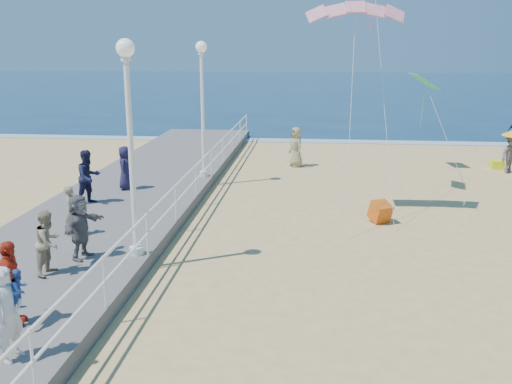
# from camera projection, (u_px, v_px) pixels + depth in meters

# --- Properties ---
(ground) EXTENTS (160.00, 160.00, 0.00)m
(ground) POSITION_uv_depth(u_px,v_px,m) (348.00, 277.00, 14.08)
(ground) COLOR #DCB773
(ground) RESTS_ON ground
(ocean) EXTENTS (160.00, 90.00, 0.05)m
(ocean) POSITION_uv_depth(u_px,v_px,m) (323.00, 88.00, 76.67)
(ocean) COLOR #0C2A4B
(ocean) RESTS_ON ground
(surf_line) EXTENTS (160.00, 1.20, 0.04)m
(surf_line) POSITION_uv_depth(u_px,v_px,m) (330.00, 141.00, 33.81)
(surf_line) COLOR white
(surf_line) RESTS_ON ground
(boardwalk) EXTENTS (5.00, 44.00, 0.40)m
(boardwalk) POSITION_uv_depth(u_px,v_px,m) (57.00, 258.00, 14.78)
(boardwalk) COLOR slate
(boardwalk) RESTS_ON ground
(railing) EXTENTS (0.05, 42.00, 0.55)m
(railing) POSITION_uv_depth(u_px,v_px,m) (147.00, 223.00, 14.27)
(railing) COLOR white
(railing) RESTS_ON boardwalk
(lamp_post_mid) EXTENTS (0.44, 0.44, 5.32)m
(lamp_post_mid) POSITION_uv_depth(u_px,v_px,m) (130.00, 127.00, 13.70)
(lamp_post_mid) COLOR white
(lamp_post_mid) RESTS_ON boardwalk
(lamp_post_far) EXTENTS (0.44, 0.44, 5.32)m
(lamp_post_far) POSITION_uv_depth(u_px,v_px,m) (202.00, 95.00, 22.36)
(lamp_post_far) COLOR white
(lamp_post_far) RESTS_ON boardwalk
(woman_holding_toddler) EXTENTS (0.51, 0.67, 1.67)m
(woman_holding_toddler) POSITION_uv_depth(u_px,v_px,m) (9.00, 314.00, 9.47)
(woman_holding_toddler) COLOR silver
(woman_holding_toddler) RESTS_ON boardwalk
(toddler_held) EXTENTS (0.33, 0.40, 0.72)m
(toddler_held) POSITION_uv_depth(u_px,v_px,m) (19.00, 289.00, 9.51)
(toddler_held) COLOR #2F55B1
(toddler_held) RESTS_ON boardwalk
(spectator_1) EXTENTS (0.67, 0.81, 1.53)m
(spectator_1) POSITION_uv_depth(u_px,v_px,m) (49.00, 242.00, 13.11)
(spectator_1) COLOR #9C8A6C
(spectator_1) RESTS_ON boardwalk
(spectator_3) EXTENTS (0.62, 1.05, 1.67)m
(spectator_3) POSITION_uv_depth(u_px,v_px,m) (11.00, 284.00, 10.65)
(spectator_3) COLOR red
(spectator_3) RESTS_ON boardwalk
(spectator_4) EXTENTS (0.53, 0.80, 1.61)m
(spectator_4) POSITION_uv_depth(u_px,v_px,m) (125.00, 168.00, 20.87)
(spectator_4) COLOR #1C1A39
(spectator_4) RESTS_ON boardwalk
(spectator_5) EXTENTS (0.77, 1.59, 1.64)m
(spectator_5) POSITION_uv_depth(u_px,v_px,m) (80.00, 227.00, 14.06)
(spectator_5) COLOR #5B5A5F
(spectator_5) RESTS_ON boardwalk
(spectator_6) EXTENTS (0.36, 0.53, 1.42)m
(spectator_6) POSITION_uv_depth(u_px,v_px,m) (72.00, 211.00, 15.81)
(spectator_6) COLOR #807658
(spectator_6) RESTS_ON boardwalk
(spectator_7) EXTENTS (1.06, 1.11, 1.81)m
(spectator_7) POSITION_uv_depth(u_px,v_px,m) (88.00, 177.00, 18.96)
(spectator_7) COLOR #1A1B39
(spectator_7) RESTS_ON boardwalk
(beach_walker_a) EXTENTS (1.30, 1.16, 1.75)m
(beach_walker_a) POSITION_uv_depth(u_px,v_px,m) (511.00, 154.00, 25.38)
(beach_walker_a) COLOR #535257
(beach_walker_a) RESTS_ON ground
(beach_walker_c) EXTENTS (0.97, 1.09, 1.87)m
(beach_walker_c) POSITION_uv_depth(u_px,v_px,m) (296.00, 147.00, 26.68)
(beach_walker_c) COLOR gray
(beach_walker_c) RESTS_ON ground
(box_kite) EXTENTS (0.83, 0.89, 0.74)m
(box_kite) POSITION_uv_depth(u_px,v_px,m) (380.00, 214.00, 18.34)
(box_kite) COLOR red
(box_kite) RESTS_ON ground
(beach_chair_right) EXTENTS (0.55, 0.55, 0.40)m
(beach_chair_right) POSITION_uv_depth(u_px,v_px,m) (497.00, 165.00, 26.34)
(beach_chair_right) COLOR #D9EB18
(beach_chair_right) RESTS_ON ground
(kite_parafoil) EXTENTS (3.09, 0.94, 0.65)m
(kite_parafoil) POSITION_uv_depth(u_px,v_px,m) (356.00, 7.00, 17.51)
(kite_parafoil) COLOR red
(kite_diamond_green) EXTENTS (1.31, 1.46, 0.69)m
(kite_diamond_green) POSITION_uv_depth(u_px,v_px,m) (425.00, 81.00, 25.35)
(kite_diamond_green) COLOR #28BE64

